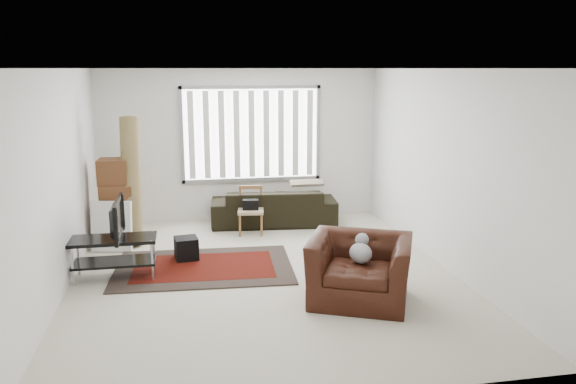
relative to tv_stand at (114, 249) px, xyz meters
name	(u,v)px	position (x,y,z in m)	size (l,w,h in m)	color
room	(261,139)	(1.98, 0.27, 1.36)	(6.00, 6.02, 2.71)	beige
persian_rug	(204,267)	(1.16, 0.16, -0.38)	(2.50, 1.74, 0.02)	black
tv_stand	(114,249)	(0.00, 0.00, 0.00)	(1.09, 0.49, 0.55)	black
tv	(112,219)	(0.00, 0.00, 0.41)	(0.89, 0.11, 0.51)	black
subwoofer	(186,248)	(0.93, 0.54, -0.22)	(0.32, 0.32, 0.32)	black
moving_boxes	(117,204)	(-0.12, 1.61, 0.23)	(0.56, 0.52, 1.33)	brown
white_flatpack	(112,226)	(-0.17, 1.18, -0.01)	(0.60, 0.09, 0.76)	silver
rolled_rug	(131,181)	(0.12, 1.56, 0.60)	(0.30, 0.30, 1.98)	olive
sofa	(274,201)	(2.47, 2.21, 0.02)	(2.18, 0.94, 0.84)	black
side_chair	(251,208)	(2.00, 1.72, 0.04)	(0.47, 0.47, 0.78)	tan
armchair	(360,265)	(2.94, -1.28, 0.04)	(1.49, 1.41, 0.87)	black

